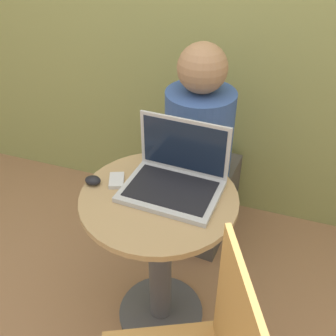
# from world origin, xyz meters

# --- Properties ---
(ground_plane) EXTENTS (12.00, 12.00, 0.00)m
(ground_plane) POSITION_xyz_m (0.00, 0.00, 0.00)
(ground_plane) COLOR #9E704C
(round_table) EXTENTS (0.61, 0.61, 0.74)m
(round_table) POSITION_xyz_m (0.00, 0.00, 0.48)
(round_table) COLOR #4C4C51
(round_table) RESTS_ON ground_plane
(laptop) EXTENTS (0.38, 0.29, 0.25)m
(laptop) POSITION_xyz_m (0.04, 0.07, 0.79)
(laptop) COLOR #B7B7BC
(laptop) RESTS_ON round_table
(cell_phone) EXTENTS (0.09, 0.11, 0.02)m
(cell_phone) POSITION_xyz_m (-0.19, 0.02, 0.75)
(cell_phone) COLOR silver
(cell_phone) RESTS_ON round_table
(computer_mouse) EXTENTS (0.06, 0.05, 0.03)m
(computer_mouse) POSITION_xyz_m (-0.27, -0.01, 0.76)
(computer_mouse) COLOR black
(computer_mouse) RESTS_ON round_table
(person_seated) EXTENTS (0.35, 0.52, 1.17)m
(person_seated) POSITION_xyz_m (0.02, 0.57, 0.49)
(person_seated) COLOR #4C4742
(person_seated) RESTS_ON ground_plane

